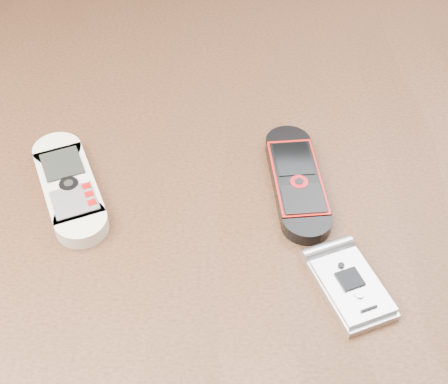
{
  "coord_description": "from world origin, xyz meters",
  "views": [
    {
      "loc": [
        0.0,
        -0.39,
        1.18
      ],
      "look_at": [
        0.01,
        0.0,
        0.76
      ],
      "focal_mm": 50.0,
      "sensor_mm": 36.0,
      "label": 1
    }
  ],
  "objects_px": {
    "nokia_white": "(69,186)",
    "motorola_razr": "(350,286)",
    "table": "(219,267)",
    "nokia_black_red": "(297,181)"
  },
  "relations": [
    {
      "from": "nokia_white",
      "to": "motorola_razr",
      "type": "distance_m",
      "value": 0.27
    },
    {
      "from": "nokia_black_red",
      "to": "table",
      "type": "bearing_deg",
      "value": -171.95
    },
    {
      "from": "table",
      "to": "motorola_razr",
      "type": "xyz_separation_m",
      "value": [
        0.11,
        -0.1,
        0.11
      ]
    },
    {
      "from": "table",
      "to": "nokia_white",
      "type": "height_order",
      "value": "nokia_white"
    },
    {
      "from": "nokia_black_red",
      "to": "motorola_razr",
      "type": "distance_m",
      "value": 0.12
    },
    {
      "from": "table",
      "to": "motorola_razr",
      "type": "height_order",
      "value": "motorola_razr"
    },
    {
      "from": "motorola_razr",
      "to": "table",
      "type": "bearing_deg",
      "value": 115.34
    },
    {
      "from": "nokia_white",
      "to": "nokia_black_red",
      "type": "relative_size",
      "value": 0.99
    },
    {
      "from": "nokia_black_red",
      "to": "nokia_white",
      "type": "bearing_deg",
      "value": 176.8
    },
    {
      "from": "nokia_white",
      "to": "motorola_razr",
      "type": "bearing_deg",
      "value": -46.57
    }
  ]
}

